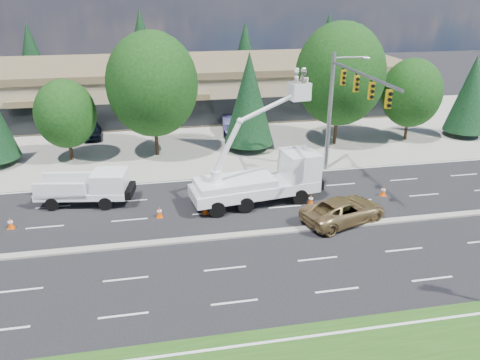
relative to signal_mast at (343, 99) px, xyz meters
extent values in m
plane|color=black|center=(-10.03, -7.04, -6.06)|extent=(140.00, 140.00, 0.00)
cube|color=gray|center=(-10.03, 12.96, -6.05)|extent=(140.00, 22.00, 0.01)
cube|color=gray|center=(-10.03, -7.04, -6.00)|extent=(120.00, 0.55, 0.12)
cube|color=#9E866C|center=(-10.03, 22.96, -3.56)|extent=(50.00, 15.00, 5.00)
cube|color=brown|center=(-10.03, 22.96, -0.91)|extent=(50.40, 15.40, 0.70)
cube|color=black|center=(-10.03, 15.41, -4.56)|extent=(48.00, 0.12, 2.60)
cylinder|color=#332114|center=(-20.03, 7.96, -4.97)|extent=(0.28, 0.28, 2.17)
ellipsoid|color=black|center=(-20.03, 7.96, -2.14)|extent=(4.82, 4.82, 5.54)
cylinder|color=#332114|center=(-13.03, 7.96, -4.39)|extent=(0.28, 0.28, 3.33)
ellipsoid|color=black|center=(-13.03, 7.96, -0.04)|extent=(7.41, 7.41, 8.52)
cylinder|color=#332114|center=(-5.03, 7.96, -5.66)|extent=(0.26, 0.26, 0.80)
cone|color=black|center=(-5.03, 7.96, -1.53)|extent=(4.28, 4.28, 7.82)
cylinder|color=#332114|center=(2.97, 7.96, -4.31)|extent=(0.28, 0.28, 3.49)
ellipsoid|color=black|center=(2.97, 7.96, 0.24)|extent=(7.75, 7.75, 8.91)
cylinder|color=#332114|center=(9.97, 7.96, -4.84)|extent=(0.28, 0.28, 2.43)
ellipsoid|color=black|center=(9.97, 7.96, -1.66)|extent=(5.41, 5.41, 6.22)
cylinder|color=#332114|center=(15.97, 7.96, -5.66)|extent=(0.26, 0.26, 0.80)
cone|color=black|center=(15.97, 7.96, -1.98)|extent=(3.85, 3.85, 7.04)
cylinder|color=#332114|center=(-28.03, 34.96, -5.66)|extent=(0.26, 0.26, 0.80)
cone|color=black|center=(-28.03, 34.96, -1.19)|extent=(4.60, 4.60, 8.40)
cylinder|color=#332114|center=(-14.03, 34.96, -5.66)|extent=(0.26, 0.26, 0.80)
cone|color=black|center=(-14.03, 34.96, -0.40)|extent=(5.35, 5.35, 9.77)
cylinder|color=#332114|center=(-0.03, 34.96, -5.66)|extent=(0.26, 0.26, 0.80)
cone|color=black|center=(-0.03, 34.96, -1.37)|extent=(4.43, 4.43, 8.10)
cylinder|color=#332114|center=(11.97, 34.96, -5.66)|extent=(0.26, 0.26, 0.80)
cone|color=black|center=(11.97, 34.96, -0.79)|extent=(4.98, 4.98, 9.10)
cylinder|color=gray|center=(-0.03, 2.16, -1.56)|extent=(0.32, 0.32, 9.00)
cylinder|color=gray|center=(-0.03, -2.84, 2.24)|extent=(0.20, 10.00, 0.20)
cylinder|color=gray|center=(1.27, 2.16, 2.54)|extent=(2.60, 0.12, 0.12)
cube|color=gold|center=(-0.03, 0.16, 1.49)|extent=(0.32, 0.22, 1.05)
cube|color=gold|center=(-0.03, -2.04, 1.49)|extent=(0.32, 0.22, 1.05)
cube|color=gold|center=(-0.03, -4.24, 1.49)|extent=(0.32, 0.22, 1.05)
cube|color=gold|center=(-0.03, -6.44, 1.49)|extent=(0.32, 0.22, 1.05)
cube|color=white|center=(-18.05, -0.84, -5.23)|extent=(6.14, 3.07, 0.44)
cube|color=white|center=(-16.21, -1.14, -4.54)|extent=(2.46, 2.42, 1.47)
cube|color=black|center=(-15.59, -1.25, -4.35)|extent=(0.38, 1.85, 0.98)
cube|color=white|center=(-19.06, 0.26, -4.74)|extent=(3.33, 0.83, 1.08)
cube|color=white|center=(-19.36, -1.57, -4.74)|extent=(3.33, 0.83, 1.08)
cube|color=white|center=(-6.85, -2.84, -4.99)|extent=(8.77, 3.77, 0.74)
cube|color=white|center=(-3.70, -2.38, -3.88)|extent=(2.47, 2.78, 2.12)
cube|color=black|center=(-2.91, -2.26, -3.72)|extent=(0.40, 2.11, 1.27)
cube|color=white|center=(-8.22, -3.05, -4.41)|extent=(5.40, 3.16, 0.53)
cylinder|color=white|center=(-9.48, -3.23, -3.83)|extent=(0.74, 0.74, 0.85)
cube|color=white|center=(-3.98, -2.42, 1.26)|extent=(1.30, 1.12, 1.15)
imported|color=beige|center=(-4.21, -2.45, 1.69)|extent=(0.53, 0.72, 1.83)
imported|color=beige|center=(-3.74, -2.38, 1.69)|extent=(0.82, 0.98, 1.83)
ellipsoid|color=white|center=(-4.21, -2.45, 2.62)|extent=(0.28, 0.28, 0.19)
ellipsoid|color=white|center=(-3.74, -2.38, 2.62)|extent=(0.28, 0.28, 0.19)
cube|color=#F15207|center=(-21.97, -3.61, -6.04)|extent=(0.40, 0.40, 0.03)
cone|color=#F15207|center=(-21.97, -3.61, -5.71)|extent=(0.36, 0.36, 0.70)
cylinder|color=white|center=(-21.97, -3.61, -5.64)|extent=(0.29, 0.29, 0.10)
cube|color=#F15207|center=(-13.17, -3.79, -6.04)|extent=(0.40, 0.40, 0.03)
cone|color=#F15207|center=(-13.17, -3.79, -5.71)|extent=(0.36, 0.36, 0.70)
cylinder|color=white|center=(-13.17, -3.79, -5.64)|extent=(0.29, 0.29, 0.10)
cube|color=#F15207|center=(-10.29, -3.84, -6.04)|extent=(0.40, 0.40, 0.03)
cone|color=#F15207|center=(-10.29, -3.84, -5.71)|extent=(0.36, 0.36, 0.70)
cylinder|color=white|center=(-10.29, -3.84, -5.64)|extent=(0.29, 0.29, 0.10)
cube|color=#F15207|center=(-3.25, -3.78, -6.04)|extent=(0.40, 0.40, 0.03)
cone|color=#F15207|center=(-3.25, -3.78, -5.71)|extent=(0.36, 0.36, 0.70)
cylinder|color=white|center=(-3.25, -3.78, -5.64)|extent=(0.29, 0.29, 0.10)
cube|color=#F15207|center=(2.13, -3.37, -6.04)|extent=(0.40, 0.40, 0.03)
cone|color=#F15207|center=(2.13, -3.37, -5.71)|extent=(0.36, 0.36, 0.70)
cylinder|color=white|center=(2.13, -3.37, -5.64)|extent=(0.29, 0.29, 0.10)
imported|color=#9C7E4B|center=(-2.06, -6.44, -5.30)|extent=(5.96, 4.09, 1.51)
imported|color=black|center=(-18.97, 13.96, -5.36)|extent=(1.92, 4.19, 1.39)
imported|color=black|center=(-5.72, 13.25, -5.26)|extent=(2.22, 5.00, 1.59)
camera|label=1|loc=(-13.04, -30.43, 7.54)|focal=35.00mm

